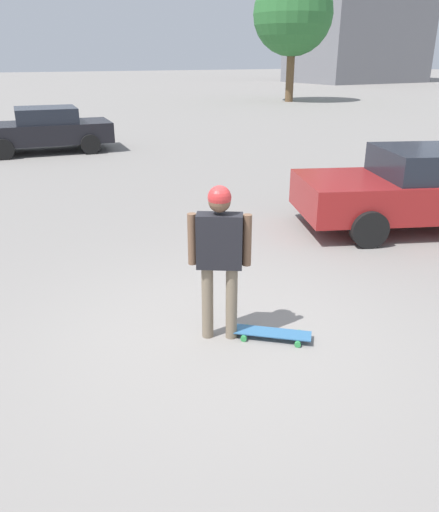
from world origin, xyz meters
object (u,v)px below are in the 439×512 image
at_px(skateboard, 272,333).
at_px(person, 220,247).
at_px(car_parked_near, 432,187).
at_px(car_parked_far, 45,129).

bearing_deg(skateboard, person, 7.08).
relative_size(skateboard, car_parked_near, 0.16).
distance_m(person, skateboard, 1.14).
xyz_separation_m(person, car_parked_near, (5.11, 1.57, -0.33)).
bearing_deg(car_parked_far, car_parked_near, 118.74).
xyz_separation_m(skateboard, car_parked_near, (4.63, 1.88, 0.66)).
distance_m(skateboard, car_parked_far, 13.12).
bearing_deg(person, car_parked_far, 119.27).
bearing_deg(car_parked_far, skateboard, 96.31).
xyz_separation_m(skateboard, car_parked_far, (0.13, 13.10, 0.66)).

